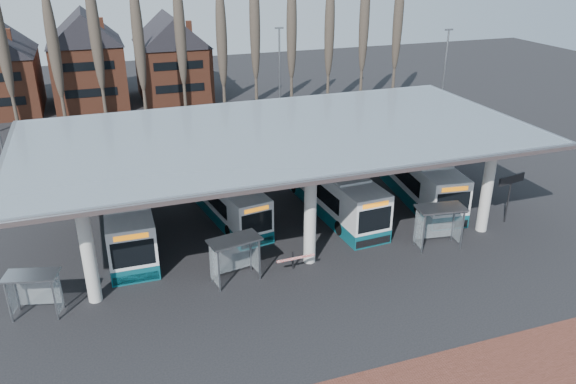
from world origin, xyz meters
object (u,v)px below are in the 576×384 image
object	(u,v)px
shelter_0	(34,284)
shelter_2	(439,217)
bus_2	(329,187)
bus_1	(223,194)
bus_3	(413,173)
shelter_1	(234,250)
bus_0	(127,211)

from	to	relation	value
shelter_0	shelter_2	distance (m)	22.74
bus_2	bus_1	bearing A→B (deg)	163.71
bus_2	bus_3	distance (m)	6.94
bus_1	shelter_0	xyz separation A→B (m)	(-11.44, -8.28, 0.30)
bus_2	shelter_2	distance (m)	8.30
bus_3	shelter_1	world-z (taller)	bus_3
shelter_2	bus_0	bearing A→B (deg)	163.66
bus_1	shelter_1	size ratio (longest dim) A/B	3.67
shelter_0	shelter_1	xyz separation A→B (m)	(10.09, -0.19, 0.17)
shelter_0	shelter_1	bearing A→B (deg)	13.21
bus_0	bus_1	distance (m)	6.51
bus_2	shelter_0	bearing A→B (deg)	-163.91
shelter_1	shelter_2	xyz separation A→B (m)	(12.64, -0.38, 0.07)
bus_2	shelter_2	size ratio (longest dim) A/B	3.95
bus_0	shelter_1	world-z (taller)	bus_0
bus_0	shelter_0	xyz separation A→B (m)	(-5.00, -7.33, 0.12)
bus_3	shelter_2	distance (m)	8.18
bus_2	shelter_0	xyz separation A→B (m)	(-18.65, -6.65, 0.15)
bus_2	shelter_1	size ratio (longest dim) A/B	4.03
shelter_1	shelter_2	size ratio (longest dim) A/B	0.98
bus_0	bus_1	size ratio (longest dim) A/B	1.11
bus_0	bus_3	distance (m)	20.58
bus_2	shelter_1	distance (m)	10.96
bus_1	bus_2	size ratio (longest dim) A/B	0.91
shelter_1	shelter_2	distance (m)	12.65
bus_2	shelter_2	bearing A→B (deg)	-64.02
bus_0	bus_2	bearing A→B (deg)	-1.83
shelter_2	shelter_1	bearing A→B (deg)	-174.03
bus_1	bus_0	bearing A→B (deg)	179.39
bus_2	shelter_0	distance (m)	19.80
bus_0	shelter_2	bearing A→B (deg)	-22.98
bus_0	shelter_0	size ratio (longest dim) A/B	4.41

